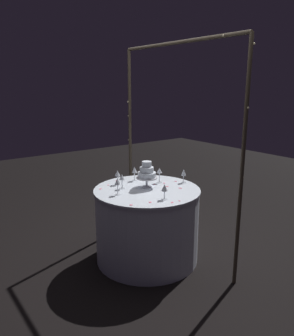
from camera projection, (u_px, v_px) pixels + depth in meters
ground_plane at (147, 258)px, 3.64m from camera, size 12.00×12.00×0.00m
decorative_arch at (176, 123)px, 3.51m from camera, size 1.80×0.06×2.26m
main_table at (147, 224)px, 3.54m from camera, size 1.10×1.10×0.79m
tiered_cake at (147, 173)px, 3.47m from camera, size 0.22×0.22×0.28m
wine_glass_0 at (118, 182)px, 3.25m from camera, size 0.06×0.06×0.17m
wine_glass_1 at (134, 171)px, 3.73m from camera, size 0.06×0.06×0.16m
wine_glass_2 at (164, 188)px, 3.12m from camera, size 0.06×0.06×0.15m
wine_glass_3 at (117, 174)px, 3.58m from camera, size 0.06×0.06×0.15m
wine_glass_4 at (122, 178)px, 3.44m from camera, size 0.06×0.06×0.15m
wine_glass_5 at (184, 173)px, 3.65m from camera, size 0.06×0.06×0.15m
wine_glass_6 at (159, 171)px, 3.65m from camera, size 0.06×0.06×0.17m
rose_petal_0 at (164, 183)px, 3.64m from camera, size 0.04×0.04×0.00m
rose_petal_1 at (150, 202)px, 3.05m from camera, size 0.04×0.04×0.00m
rose_petal_2 at (108, 185)px, 3.58m from camera, size 0.03×0.03×0.00m
rose_petal_3 at (180, 188)px, 3.47m from camera, size 0.05×0.04×0.00m
rose_petal_4 at (146, 177)px, 3.90m from camera, size 0.02×0.03×0.00m
rose_petal_5 at (179, 201)px, 3.09m from camera, size 0.03×0.02×0.00m
rose_petal_6 at (117, 180)px, 3.74m from camera, size 0.04×0.04×0.00m
rose_petal_7 at (167, 186)px, 3.53m from camera, size 0.04×0.05×0.00m
rose_petal_8 at (131, 205)px, 2.99m from camera, size 0.03×0.04×0.00m
rose_petal_9 at (172, 202)px, 3.05m from camera, size 0.04×0.04×0.00m
rose_petal_10 at (154, 184)px, 3.60m from camera, size 0.03×0.03×0.00m
rose_petal_11 at (176, 181)px, 3.71m from camera, size 0.04×0.03×0.00m
rose_petal_12 at (146, 179)px, 3.80m from camera, size 0.03×0.03×0.00m
rose_petal_13 at (101, 189)px, 3.45m from camera, size 0.04×0.05×0.00m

